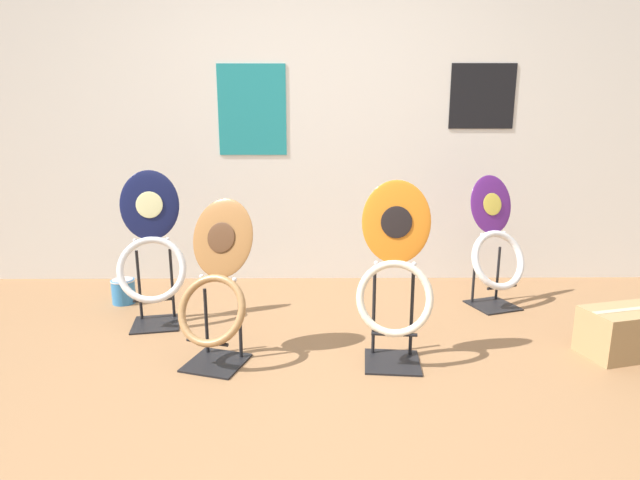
% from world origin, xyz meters
% --- Properties ---
extents(ground_plane, '(14.00, 14.00, 0.00)m').
position_xyz_m(ground_plane, '(0.00, 0.00, 0.00)').
color(ground_plane, '#8E6642').
extents(wall_back, '(8.00, 0.07, 2.60)m').
position_xyz_m(wall_back, '(0.00, 2.05, 1.30)').
color(wall_back, silver).
rests_on(wall_back, ground_plane).
extents(toilet_seat_display_orange_sun, '(0.39, 0.31, 0.93)m').
position_xyz_m(toilet_seat_display_orange_sun, '(0.47, 0.56, 0.46)').
color(toilet_seat_display_orange_sun, black).
rests_on(toilet_seat_display_orange_sun, ground_plane).
extents(toilet_seat_display_navy_moon, '(0.43, 0.34, 0.94)m').
position_xyz_m(toilet_seat_display_navy_moon, '(-0.90, 1.09, 0.45)').
color(toilet_seat_display_navy_moon, black).
rests_on(toilet_seat_display_navy_moon, ground_plane).
extents(toilet_seat_display_purple_note, '(0.44, 0.37, 0.87)m').
position_xyz_m(toilet_seat_display_purple_note, '(1.27, 1.38, 0.39)').
color(toilet_seat_display_purple_note, black).
rests_on(toilet_seat_display_purple_note, ground_plane).
extents(toilet_seat_display_woodgrain, '(0.43, 0.42, 0.83)m').
position_xyz_m(toilet_seat_display_woodgrain, '(-0.42, 0.59, 0.40)').
color(toilet_seat_display_woodgrain, black).
rests_on(toilet_seat_display_woodgrain, ground_plane).
extents(paint_can, '(0.16, 0.16, 0.17)m').
position_xyz_m(paint_can, '(-1.24, 1.46, 0.09)').
color(paint_can, teal).
rests_on(paint_can, ground_plane).
extents(storage_box, '(0.53, 0.36, 0.25)m').
position_xyz_m(storage_box, '(1.73, 0.64, 0.13)').
color(storage_box, '#A37F51').
rests_on(storage_box, ground_plane).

